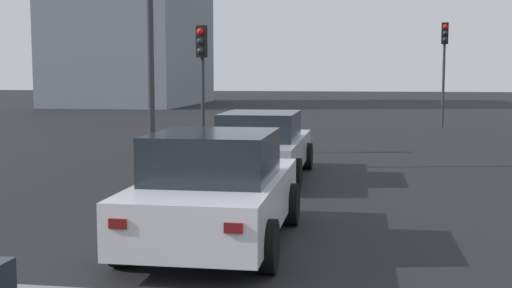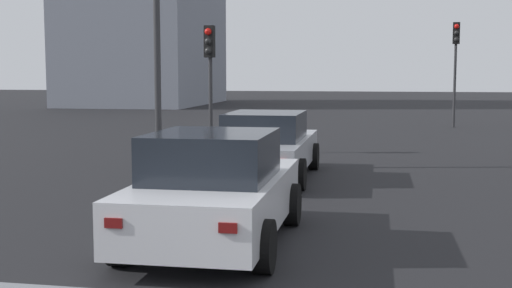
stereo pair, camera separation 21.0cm
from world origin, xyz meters
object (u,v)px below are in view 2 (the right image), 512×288
Objects in this scene: traffic_light_near_right at (456,52)px; car_silver_right_lead at (267,146)px; car_white_right_second at (215,190)px; traffic_light_near_left at (210,61)px.

car_silver_right_lead is at bearing -17.53° from traffic_light_near_right.
traffic_light_near_left is at bearing 14.76° from car_white_right_second.
traffic_light_near_left is 0.83× the size of traffic_light_near_right.
car_white_right_second is at bearing 20.49° from traffic_light_near_left.
traffic_light_near_left is at bearing -33.64° from traffic_light_near_right.
traffic_light_near_right is (15.05, -5.57, 2.45)m from car_silver_right_lead.
car_silver_right_lead is 16.23m from traffic_light_near_right.
car_white_right_second reaches higher than car_silver_right_lead.
car_silver_right_lead is 1.30× the size of traffic_light_near_left.
car_silver_right_lead is at bearing 34.80° from traffic_light_near_left.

